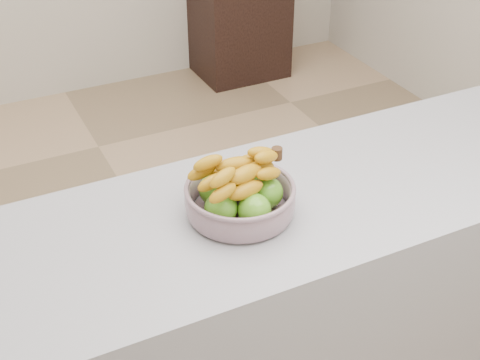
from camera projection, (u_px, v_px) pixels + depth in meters
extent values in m
plane|color=tan|center=(181.00, 281.00, 2.80)|extent=(4.00, 4.00, 0.00)
cube|color=#A2A1AA|center=(271.00, 326.00, 1.98)|extent=(2.00, 0.60, 0.90)
cube|color=black|center=(239.00, 0.00, 4.28)|extent=(0.56, 0.45, 1.00)
cylinder|color=#98A6B7|center=(240.00, 211.00, 1.69)|extent=(0.24, 0.24, 0.01)
torus|color=#98A6B7|center=(240.00, 188.00, 1.65)|extent=(0.28, 0.28, 0.01)
sphere|color=#488617|center=(254.00, 210.00, 1.61)|extent=(0.08, 0.08, 0.08)
sphere|color=#488617|center=(267.00, 193.00, 1.68)|extent=(0.08, 0.08, 0.08)
sphere|color=#488617|center=(243.00, 181.00, 1.72)|extent=(0.08, 0.08, 0.08)
sphere|color=#488617|center=(215.00, 190.00, 1.69)|extent=(0.08, 0.08, 0.08)
sphere|color=#488617|center=(221.00, 208.00, 1.62)|extent=(0.08, 0.08, 0.08)
ellipsoid|color=gold|center=(246.00, 190.00, 1.60)|extent=(0.18, 0.07, 0.04)
ellipsoid|color=gold|center=(237.00, 181.00, 1.63)|extent=(0.18, 0.05, 0.04)
ellipsoid|color=gold|center=(228.00, 173.00, 1.67)|extent=(0.18, 0.05, 0.04)
ellipsoid|color=gold|center=(245.00, 174.00, 1.60)|extent=(0.18, 0.08, 0.04)
ellipsoid|color=gold|center=(235.00, 165.00, 1.64)|extent=(0.18, 0.06, 0.04)
cylinder|color=#3B2412|center=(277.00, 154.00, 1.66)|extent=(0.03, 0.03, 0.03)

